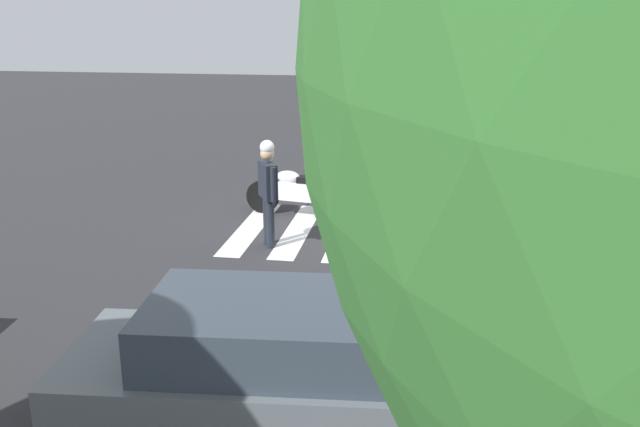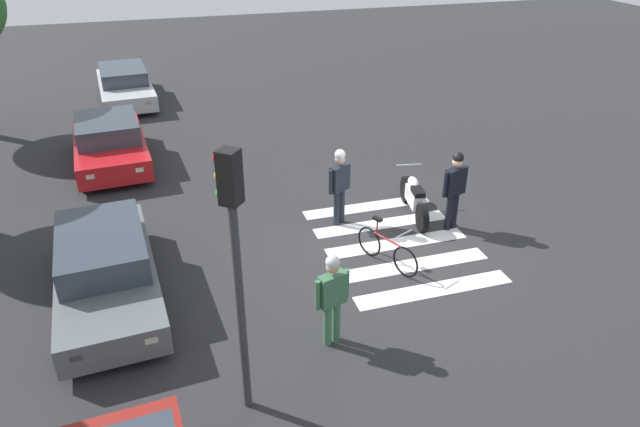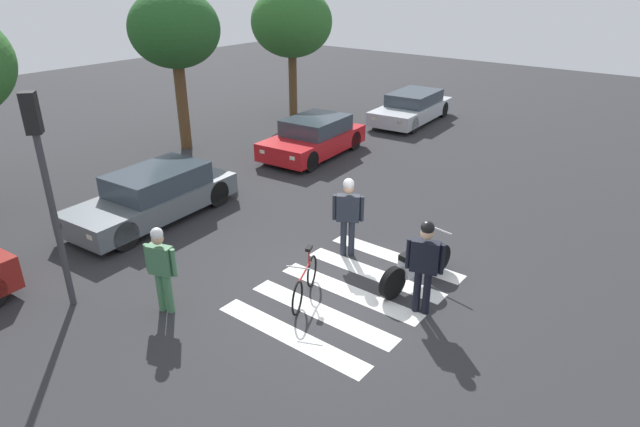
% 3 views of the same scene
% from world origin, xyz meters
% --- Properties ---
extents(ground_plane, '(60.00, 60.00, 0.00)m').
position_xyz_m(ground_plane, '(0.00, 0.00, 0.00)').
color(ground_plane, '#2B2B2D').
extents(police_motorcycle, '(2.12, 0.68, 1.05)m').
position_xyz_m(police_motorcycle, '(1.08, -0.89, 0.46)').
color(police_motorcycle, black).
rests_on(police_motorcycle, ground_plane).
extents(leaning_bicycle, '(1.55, 0.73, 0.99)m').
position_xyz_m(leaning_bicycle, '(-0.72, 0.56, 0.37)').
color(leaning_bicycle, black).
rests_on(leaning_bicycle, ground_plane).
extents(officer_on_foot, '(0.42, 0.61, 1.85)m').
position_xyz_m(officer_on_foot, '(1.23, 0.93, 1.08)').
color(officer_on_foot, '#1E232D').
rests_on(officer_on_foot, ground_plane).
extents(officer_by_motorcycle, '(0.34, 0.67, 1.88)m').
position_xyz_m(officer_by_motorcycle, '(0.27, -1.44, 1.11)').
color(officer_by_motorcycle, black).
rests_on(officer_by_motorcycle, ground_plane).
extents(pedestrian_bystander, '(0.33, 0.63, 1.74)m').
position_xyz_m(pedestrian_bystander, '(-2.65, 2.36, 1.00)').
color(pedestrian_bystander, '#3F724C').
rests_on(pedestrian_bystander, ground_plane).
extents(crosswalk_stripes, '(4.05, 3.21, 0.01)m').
position_xyz_m(crosswalk_stripes, '(0.00, 0.00, 0.00)').
color(crosswalk_stripes, silver).
rests_on(crosswalk_stripes, ground_plane).
extents(car_grey_coupe, '(4.60, 2.07, 1.29)m').
position_xyz_m(car_grey_coupe, '(-0.17, 5.99, 0.62)').
color(car_grey_coupe, black).
rests_on(car_grey_coupe, ground_plane).
extents(traffic_light_pole, '(0.34, 0.35, 4.09)m').
position_xyz_m(traffic_light_pole, '(-3.61, 3.99, 2.75)').
color(traffic_light_pole, '#38383D').
rests_on(traffic_light_pole, ground_plane).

